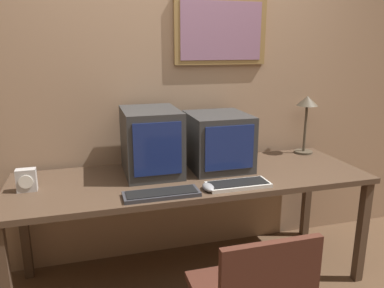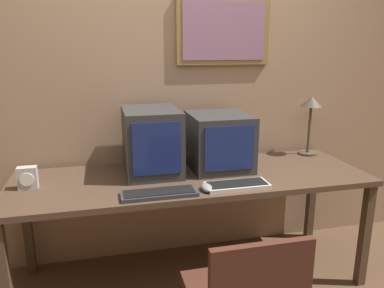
% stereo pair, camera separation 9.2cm
% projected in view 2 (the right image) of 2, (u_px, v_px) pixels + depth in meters
% --- Properties ---
extents(wall_back, '(8.00, 0.08, 2.60)m').
position_uv_depth(wall_back, '(178.00, 85.00, 2.72)').
color(wall_back, tan).
rests_on(wall_back, ground_plane).
extents(desk, '(2.29, 0.76, 0.76)m').
position_uv_depth(desk, '(192.00, 185.00, 2.45)').
color(desk, '#4C3828').
rests_on(desk, ground_plane).
extents(monitor_left, '(0.36, 0.46, 0.43)m').
position_uv_depth(monitor_left, '(152.00, 141.00, 2.45)').
color(monitor_left, '#333333').
rests_on(monitor_left, desk).
extents(monitor_right, '(0.40, 0.44, 0.37)m').
position_uv_depth(monitor_right, '(219.00, 141.00, 2.55)').
color(monitor_right, '#333333').
rests_on(monitor_right, desk).
extents(keyboard_main, '(0.43, 0.15, 0.03)m').
position_uv_depth(keyboard_main, '(159.00, 193.00, 2.11)').
color(keyboard_main, '#333338').
rests_on(keyboard_main, desk).
extents(keyboard_side, '(0.38, 0.16, 0.03)m').
position_uv_depth(keyboard_side, '(237.00, 185.00, 2.23)').
color(keyboard_side, beige).
rests_on(keyboard_side, desk).
extents(mouse_near_keyboard, '(0.06, 0.12, 0.04)m').
position_uv_depth(mouse_near_keyboard, '(207.00, 188.00, 2.18)').
color(mouse_near_keyboard, gray).
rests_on(mouse_near_keyboard, desk).
extents(desk_clock, '(0.11, 0.07, 0.13)m').
position_uv_depth(desk_clock, '(28.00, 178.00, 2.20)').
color(desk_clock, '#B7B2AD').
rests_on(desk_clock, desk).
extents(desk_lamp, '(0.16, 0.16, 0.45)m').
position_uv_depth(desk_lamp, '(311.00, 110.00, 2.83)').
color(desk_lamp, '#4C4233').
rests_on(desk_lamp, desk).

